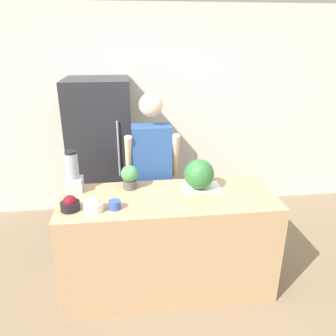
{
  "coord_description": "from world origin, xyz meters",
  "views": [
    {
      "loc": [
        -0.31,
        -2.15,
        2.21
      ],
      "look_at": [
        0.0,
        0.39,
        1.19
      ],
      "focal_mm": 35.0,
      "sensor_mm": 36.0,
      "label": 1
    }
  ],
  "objects": [
    {
      "name": "blender",
      "position": [
        -0.82,
        0.58,
        1.09
      ],
      "size": [
        0.15,
        0.15,
        0.37
      ],
      "color": "#B7B7BC",
      "rests_on": "counter_island"
    },
    {
      "name": "bowl_cherries",
      "position": [
        -0.8,
        0.22,
        0.99
      ],
      "size": [
        0.15,
        0.15,
        0.12
      ],
      "color": "black",
      "rests_on": "counter_island"
    },
    {
      "name": "bowl_small_blue",
      "position": [
        -0.45,
        0.19,
        0.97
      ],
      "size": [
        0.1,
        0.1,
        0.07
      ],
      "color": "#334C9E",
      "rests_on": "counter_island"
    },
    {
      "name": "cutting_board",
      "position": [
        0.31,
        0.48,
        0.94
      ],
      "size": [
        0.35,
        0.23,
        0.01
      ],
      "color": "white",
      "rests_on": "counter_island"
    },
    {
      "name": "potted_plant",
      "position": [
        -0.33,
        0.56,
        1.05
      ],
      "size": [
        0.15,
        0.15,
        0.22
      ],
      "color": "#514C47",
      "rests_on": "counter_island"
    },
    {
      "name": "watermelon",
      "position": [
        0.29,
        0.47,
        1.08
      ],
      "size": [
        0.27,
        0.27,
        0.27
      ],
      "color": "#2D6B33",
      "rests_on": "cutting_board"
    },
    {
      "name": "ground_plane",
      "position": [
        0.0,
        0.0,
        0.0
      ],
      "size": [
        14.0,
        14.0,
        0.0
      ],
      "primitive_type": "plane",
      "color": "#7F6B51"
    },
    {
      "name": "wall_back",
      "position": [
        0.0,
        2.05,
        1.3
      ],
      "size": [
        8.0,
        0.06,
        2.6
      ],
      "color": "silver",
      "rests_on": "ground_plane"
    },
    {
      "name": "refrigerator",
      "position": [
        -0.65,
        1.65,
        0.9
      ],
      "size": [
        0.72,
        0.71,
        1.79
      ],
      "color": "#232328",
      "rests_on": "ground_plane"
    },
    {
      "name": "person",
      "position": [
        -0.1,
        0.91,
        0.91
      ],
      "size": [
        0.52,
        0.27,
        1.74
      ],
      "color": "#333338",
      "rests_on": "ground_plane"
    },
    {
      "name": "bowl_cream",
      "position": [
        -0.62,
        0.18,
        0.99
      ],
      "size": [
        0.16,
        0.16,
        0.13
      ],
      "color": "white",
      "rests_on": "counter_island"
    },
    {
      "name": "counter_island",
      "position": [
        0.0,
        0.36,
        0.47
      ],
      "size": [
        1.86,
        0.72,
        0.94
      ],
      "color": "tan",
      "rests_on": "ground_plane"
    }
  ]
}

